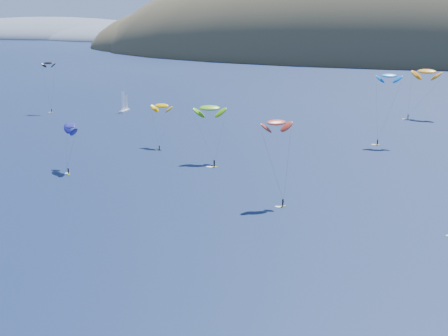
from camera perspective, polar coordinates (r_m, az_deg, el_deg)
name	(u,v)px	position (r m, az deg, el deg)	size (l,w,h in m)	color
island	(419,66)	(621.23, 17.39, 8.93)	(730.00, 300.00, 210.00)	#3D3526
headland	(66,38)	(939.09, -14.26, 11.41)	(460.00, 250.00, 60.00)	slate
sailboat	(125,110)	(279.92, -9.07, 5.28)	(8.43, 7.34, 10.65)	white
kitesurfer_1	(162,106)	(210.35, -5.72, 5.70)	(8.06, 10.27, 15.63)	yellow
kitesurfer_3	(210,108)	(189.20, -1.31, 5.50)	(10.55, 12.90, 18.66)	yellow
kitesurfer_4	(389,76)	(219.02, 14.86, 8.16)	(8.81, 7.61, 25.35)	yellow
kitesurfer_9	(276,123)	(148.95, 4.82, 4.15)	(8.37, 9.01, 21.41)	yellow
kitesurfer_10	(71,126)	(185.02, -13.85, 3.76)	(8.90, 12.05, 14.88)	yellow
kitesurfer_11	(427,71)	(274.81, 18.04, 8.40)	(13.38, 13.25, 22.47)	yellow
kitesurfer_12	(48,63)	(285.81, -15.77, 9.20)	(6.67, 5.02, 22.97)	yellow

